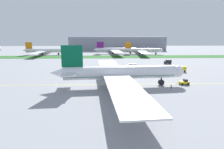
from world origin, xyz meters
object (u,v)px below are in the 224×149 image
object	(u,v)px
pushback_tug	(184,82)
service_truck_fuel_bowser	(132,66)
airliner_foreground	(119,73)
service_truck_catering_van	(168,62)
ground_crew_marshaller_front	(171,86)
ground_crew_wingwalker_port	(107,81)
ground_crew_wingwalker_starboard	(132,80)
service_truck_baggage_loader	(182,69)
parked_airliner_far_outer	(142,50)
parked_airliner_far_centre	(44,51)
parked_airliner_far_right	(115,50)

from	to	relation	value
pushback_tug	service_truck_fuel_bowser	bearing A→B (deg)	112.78
airliner_foreground	service_truck_fuel_bowser	distance (m)	43.12
service_truck_catering_van	ground_crew_marshaller_front	bearing A→B (deg)	-106.76
ground_crew_wingwalker_port	ground_crew_marshaller_front	xyz separation A→B (m)	(24.15, -10.01, 0.08)
ground_crew_wingwalker_starboard	service_truck_baggage_loader	world-z (taller)	service_truck_baggage_loader
ground_crew_marshaller_front	parked_airliner_far_outer	size ratio (longest dim) A/B	0.02
ground_crew_marshaller_front	service_truck_catering_van	world-z (taller)	service_truck_catering_van
ground_crew_wingwalker_starboard	service_truck_catering_van	bearing A→B (deg)	58.31
service_truck_fuel_bowser	parked_airliner_far_centre	xyz separation A→B (m)	(-79.53, 85.95, 2.78)
service_truck_baggage_loader	service_truck_catering_van	xyz separation A→B (m)	(1.54, 29.85, -0.06)
parked_airliner_far_outer	airliner_foreground	bearing A→B (deg)	-104.53
service_truck_baggage_loader	service_truck_fuel_bowser	size ratio (longest dim) A/B	0.74
pushback_tug	parked_airliner_far_centre	xyz separation A→B (m)	(-95.99, 125.14, 3.42)
ground_crew_marshaller_front	service_truck_fuel_bowser	world-z (taller)	service_truck_fuel_bowser
ground_crew_wingwalker_starboard	service_truck_catering_van	distance (m)	62.17
ground_crew_marshaller_front	ground_crew_wingwalker_starboard	size ratio (longest dim) A/B	1.03
service_truck_fuel_bowser	parked_airliner_far_right	world-z (taller)	parked_airliner_far_right
service_truck_catering_van	parked_airliner_far_right	world-z (taller)	parked_airliner_far_right
airliner_foreground	ground_crew_marshaller_front	xyz separation A→B (m)	(19.75, -4.17, -4.51)
pushback_tug	service_truck_catering_van	world-z (taller)	service_truck_catering_van
ground_crew_marshaller_front	ground_crew_wingwalker_starboard	bearing A→B (deg)	139.42
ground_crew_wingwalker_port	airliner_foreground	bearing A→B (deg)	-52.99
parked_airliner_far_outer	ground_crew_marshaller_front	bearing A→B (deg)	-95.97
ground_crew_wingwalker_port	parked_airliner_far_outer	bearing A→B (deg)	72.95
airliner_foreground	ground_crew_marshaller_front	world-z (taller)	airliner_foreground
pushback_tug	service_truck_catering_van	size ratio (longest dim) A/B	1.04
ground_crew_marshaller_front	parked_airliner_far_right	xyz separation A→B (m)	(-13.86, 142.40, 3.41)
service_truck_baggage_loader	pushback_tug	bearing A→B (deg)	-110.01
ground_crew_wingwalker_starboard	parked_airliner_far_outer	bearing A→B (deg)	77.48
ground_crew_wingwalker_port	parked_airliner_far_centre	world-z (taller)	parked_airliner_far_centre
parked_airliner_far_right	parked_airliner_far_outer	world-z (taller)	parked_airliner_far_right
pushback_tug	service_truck_catering_van	xyz separation A→B (m)	(11.71, 57.78, 0.57)
airliner_foreground	parked_airliner_far_right	distance (m)	138.35
parked_airliner_far_outer	parked_airliner_far_centre	bearing A→B (deg)	-178.27
airliner_foreground	service_truck_baggage_loader	world-z (taller)	airliner_foreground
parked_airliner_far_right	pushback_tug	bearing A→B (deg)	-81.00
service_truck_catering_van	parked_airliner_far_outer	bearing A→B (deg)	94.28
ground_crew_wingwalker_starboard	parked_airliner_far_outer	world-z (taller)	parked_airliner_far_outer
ground_crew_wingwalker_starboard	parked_airliner_far_right	bearing A→B (deg)	90.25
ground_crew_wingwalker_port	pushback_tug	bearing A→B (deg)	-6.30
service_truck_baggage_loader	ground_crew_wingwalker_port	bearing A→B (deg)	-149.81
service_truck_baggage_loader	parked_airliner_far_right	xyz separation A→B (m)	(-31.69, 107.96, 2.82)
pushback_tug	ground_crew_marshaller_front	bearing A→B (deg)	-139.67
ground_crew_marshaller_front	ground_crew_wingwalker_port	bearing A→B (deg)	157.48
service_truck_fuel_bowser	parked_airliner_far_right	bearing A→B (deg)	93.00
parked_airliner_far_centre	pushback_tug	bearing A→B (deg)	-52.51
ground_crew_marshaller_front	parked_airliner_far_right	distance (m)	143.11
service_truck_fuel_bowser	parked_airliner_far_centre	world-z (taller)	parked_airliner_far_centre
pushback_tug	ground_crew_wingwalker_port	distance (m)	32.00
service_truck_baggage_loader	parked_airliner_far_centre	xyz separation A→B (m)	(-106.16, 97.21, 2.79)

